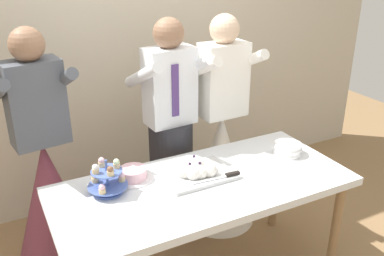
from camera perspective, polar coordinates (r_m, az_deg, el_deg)
name	(u,v)px	position (r m, az deg, el deg)	size (l,w,h in m)	color
rear_wall	(122,31)	(3.54, -9.37, 12.68)	(5.20, 0.10, 2.90)	beige
dessert_table	(203,193)	(2.61, 1.54, -8.72)	(1.80, 0.80, 0.78)	silver
cupcake_stand	(107,180)	(2.49, -11.29, -6.78)	(0.23, 0.23, 0.21)	#4C66B2
main_cake_tray	(197,170)	(2.62, 0.68, -5.68)	(0.44, 0.31, 0.12)	silver
plate_stack	(288,149)	(2.96, 12.67, -2.75)	(0.19, 0.19, 0.08)	white
round_cake	(133,174)	(2.62, -7.87, -6.18)	(0.24, 0.24, 0.07)	white
person_groom	(171,144)	(3.11, -2.84, -2.21)	(0.49, 0.51, 1.66)	#232328
person_bride	(221,155)	(3.32, 3.86, -3.63)	(0.56, 0.56, 1.66)	white
person_guest	(49,188)	(3.05, -18.60, -7.64)	(0.56, 0.56, 1.66)	brown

